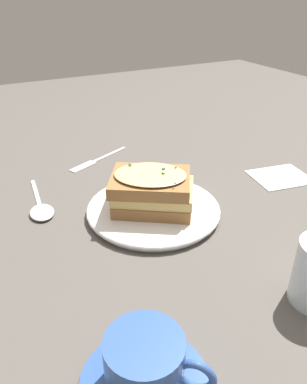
% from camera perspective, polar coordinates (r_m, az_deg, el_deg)
% --- Properties ---
extents(ground_plane, '(2.40, 2.40, 0.00)m').
position_cam_1_polar(ground_plane, '(0.71, -1.89, -3.76)').
color(ground_plane, '#514C47').
extents(dinner_plate, '(0.25, 0.25, 0.02)m').
position_cam_1_polar(dinner_plate, '(0.71, 0.00, -2.64)').
color(dinner_plate, white).
rests_on(dinner_plate, ground_plane).
extents(sandwich, '(0.19, 0.17, 0.08)m').
position_cam_1_polar(sandwich, '(0.69, -0.15, 0.27)').
color(sandwich, olive).
rests_on(sandwich, dinner_plate).
extents(teacup_with_saucer, '(0.14, 0.14, 0.07)m').
position_cam_1_polar(teacup_with_saucer, '(0.44, -1.18, -25.12)').
color(teacup_with_saucer, '#33569E').
rests_on(teacup_with_saucer, ground_plane).
extents(fork, '(0.17, 0.09, 0.00)m').
position_cam_1_polar(fork, '(0.93, -9.14, 4.63)').
color(fork, silver).
rests_on(fork, ground_plane).
extents(spoon, '(0.05, 0.18, 0.01)m').
position_cam_1_polar(spoon, '(0.75, -16.74, -2.64)').
color(spoon, silver).
rests_on(spoon, ground_plane).
extents(napkin, '(0.14, 0.12, 0.00)m').
position_cam_1_polar(napkin, '(0.89, 18.87, 2.18)').
color(napkin, white).
rests_on(napkin, ground_plane).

